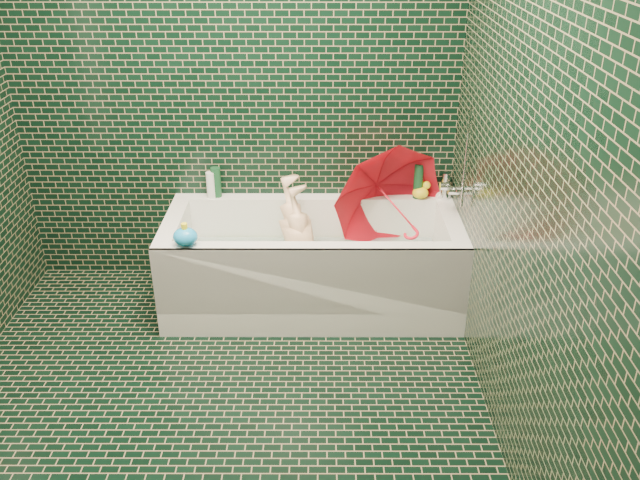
{
  "coord_description": "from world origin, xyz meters",
  "views": [
    {
      "loc": [
        0.5,
        -2.46,
        2.2
      ],
      "look_at": [
        0.49,
        0.82,
        0.52
      ],
      "focal_mm": 38.0,
      "sensor_mm": 36.0,
      "label": 1
    }
  ],
  "objects_px": {
    "bathtub": "(312,272)",
    "rubber_duck": "(422,191)",
    "bath_toy": "(185,237)",
    "child": "(304,253)",
    "umbrella": "(396,208)"
  },
  "relations": [
    {
      "from": "bathtub",
      "to": "rubber_duck",
      "type": "height_order",
      "value": "rubber_duck"
    },
    {
      "from": "bath_toy",
      "to": "umbrella",
      "type": "bearing_deg",
      "value": 22.42
    },
    {
      "from": "bathtub",
      "to": "child",
      "type": "bearing_deg",
      "value": 130.72
    },
    {
      "from": "bathtub",
      "to": "bath_toy",
      "type": "height_order",
      "value": "bath_toy"
    },
    {
      "from": "bathtub",
      "to": "child",
      "type": "xyz_separation_m",
      "value": [
        -0.05,
        0.06,
        0.1
      ]
    },
    {
      "from": "bath_toy",
      "to": "bathtub",
      "type": "bearing_deg",
      "value": 27.88
    },
    {
      "from": "child",
      "to": "rubber_duck",
      "type": "distance_m",
      "value": 0.81
    },
    {
      "from": "bathtub",
      "to": "rubber_duck",
      "type": "relative_size",
      "value": 12.71
    },
    {
      "from": "bathtub",
      "to": "rubber_duck",
      "type": "xyz_separation_m",
      "value": [
        0.66,
        0.32,
        0.39
      ]
    },
    {
      "from": "rubber_duck",
      "to": "bath_toy",
      "type": "distance_m",
      "value": 1.46
    },
    {
      "from": "bathtub",
      "to": "umbrella",
      "type": "height_order",
      "value": "umbrella"
    },
    {
      "from": "bathtub",
      "to": "bath_toy",
      "type": "xyz_separation_m",
      "value": [
        -0.66,
        -0.31,
        0.39
      ]
    },
    {
      "from": "child",
      "to": "bathtub",
      "type": "bearing_deg",
      "value": 27.63
    },
    {
      "from": "rubber_duck",
      "to": "child",
      "type": "bearing_deg",
      "value": 179.0
    },
    {
      "from": "bathtub",
      "to": "umbrella",
      "type": "distance_m",
      "value": 0.62
    }
  ]
}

